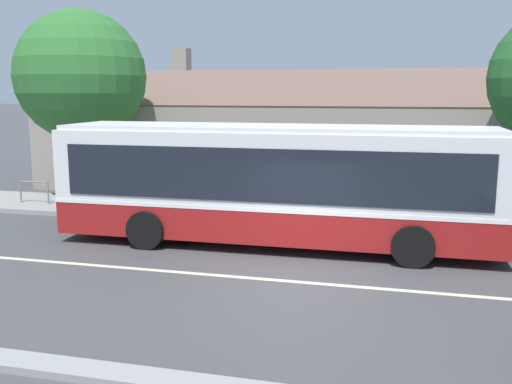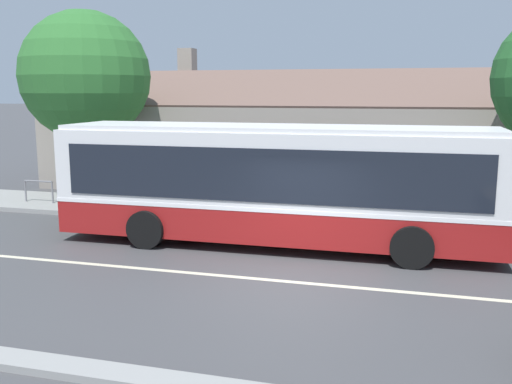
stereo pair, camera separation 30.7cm
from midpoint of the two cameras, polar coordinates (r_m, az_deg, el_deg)
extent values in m
plane|color=#424244|center=(12.37, 4.12, -8.95)|extent=(300.00, 300.00, 0.00)
cube|color=gray|center=(18.06, 7.87, -2.67)|extent=(60.00, 3.00, 0.15)
cube|color=beige|center=(12.37, 4.12, -8.94)|extent=(60.00, 0.16, 0.01)
cube|color=gray|center=(24.92, 5.52, 4.68)|extent=(21.26, 8.20, 3.42)
cube|color=brown|center=(22.80, 4.71, 10.32)|extent=(21.86, 4.15, 1.60)
cube|color=brown|center=(26.83, 6.37, 10.25)|extent=(21.86, 4.15, 1.60)
cube|color=gray|center=(27.24, -6.55, 12.82)|extent=(0.70, 0.70, 1.20)
cube|color=black|center=(23.54, -14.52, 4.51)|extent=(1.10, 0.06, 1.30)
cube|color=black|center=(20.67, 24.21, 3.22)|extent=(1.10, 0.06, 1.30)
cube|color=#4C3323|center=(20.56, 12.27, 1.50)|extent=(1.00, 0.06, 2.10)
cube|color=maroon|center=(15.12, 2.44, -2.66)|extent=(11.39, 2.62, 0.85)
cube|color=white|center=(15.03, 2.45, -0.91)|extent=(11.41, 2.64, 0.10)
cube|color=silver|center=(14.88, 2.48, 2.70)|extent=(11.39, 2.62, 1.81)
cube|color=silver|center=(14.78, 2.51, 6.40)|extent=(11.17, 2.49, 0.12)
cube|color=black|center=(16.12, 3.44, 2.90)|extent=(10.46, 0.14, 1.31)
cube|color=black|center=(13.67, 1.34, 1.63)|extent=(10.46, 0.14, 1.31)
cube|color=black|center=(14.78, 24.64, 1.35)|extent=(0.06, 2.20, 1.31)
cube|color=black|center=(15.09, 24.26, -4.76)|extent=(0.11, 2.50, 0.28)
cube|color=#197233|center=(16.67, -1.40, -1.46)|extent=(3.18, 0.06, 0.59)
cube|color=black|center=(15.94, 19.24, 0.29)|extent=(0.90, 0.04, 2.40)
cylinder|color=black|center=(16.06, 15.81, -3.01)|extent=(1.00, 0.29, 1.00)
cylinder|color=black|center=(13.63, 15.95, -5.33)|extent=(1.00, 0.29, 1.00)
cylinder|color=black|center=(17.24, -6.87, -1.82)|extent=(1.00, 0.29, 1.00)
cylinder|color=black|center=(15.00, -10.39, -3.70)|extent=(1.00, 0.29, 1.00)
cube|color=#4C4C4C|center=(19.97, -10.58, 0.00)|extent=(1.64, 0.10, 0.04)
cube|color=#4C4C4C|center=(19.84, -10.77, -0.07)|extent=(1.64, 0.10, 0.04)
cube|color=#4C4C4C|center=(19.71, -10.95, -0.14)|extent=(1.64, 0.10, 0.04)
cube|color=#4C4C4C|center=(19.55, -11.14, 0.66)|extent=(1.64, 0.04, 0.10)
cube|color=#4C4C4C|center=(19.53, -11.15, 1.07)|extent=(1.64, 0.04, 0.10)
cube|color=black|center=(19.60, -9.02, -0.80)|extent=(0.08, 0.43, 0.45)
cube|color=black|center=(20.17, -12.42, -0.61)|extent=(0.08, 0.43, 0.45)
cube|color=#4C4C4C|center=(18.59, 0.76, -0.56)|extent=(1.62, 0.10, 0.04)
cube|color=#4C4C4C|center=(18.46, 0.65, -0.64)|extent=(1.62, 0.10, 0.04)
cube|color=#4C4C4C|center=(18.32, 0.53, -0.72)|extent=(1.62, 0.10, 0.04)
cube|color=#4C4C4C|center=(18.14, 0.43, 0.14)|extent=(1.62, 0.04, 0.10)
cube|color=#4C4C4C|center=(18.12, 0.43, 0.57)|extent=(1.62, 0.04, 0.10)
cube|color=black|center=(18.35, 2.60, -1.43)|extent=(0.08, 0.43, 0.45)
cube|color=black|center=(18.67, -1.27, -1.22)|extent=(0.08, 0.43, 0.45)
cylinder|color=#4C3828|center=(21.90, -15.92, 3.10)|extent=(0.39, 0.39, 3.05)
sphere|color=#2D6B2D|center=(21.76, -16.31, 11.06)|extent=(4.66, 4.66, 4.66)
sphere|color=#2D6B2D|center=(21.36, -16.76, 9.19)|extent=(3.11, 3.11, 3.11)
cylinder|color=slate|center=(21.79, -21.68, 0.09)|extent=(0.06, 0.06, 0.75)
cylinder|color=slate|center=(21.15, -19.29, -0.04)|extent=(0.06, 0.06, 0.75)
cylinder|color=slate|center=(21.41, -20.56, 1.02)|extent=(1.10, 0.06, 0.06)
camera|label=1|loc=(0.15, -89.41, 0.10)|focal=40.00mm
camera|label=2|loc=(0.15, 90.59, -0.10)|focal=40.00mm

